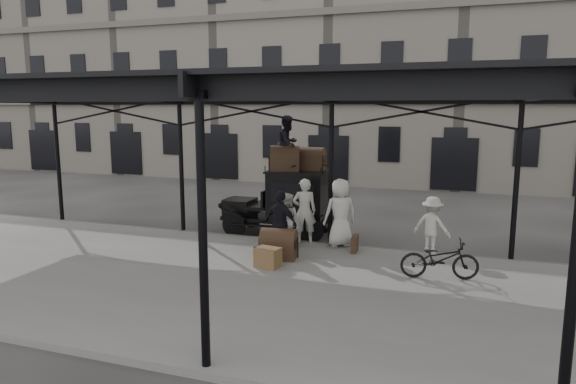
# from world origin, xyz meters

# --- Properties ---
(ground) EXTENTS (120.00, 120.00, 0.00)m
(ground) POSITION_xyz_m (0.00, 0.00, 0.00)
(ground) COLOR #383533
(ground) RESTS_ON ground
(platform) EXTENTS (28.00, 8.00, 0.15)m
(platform) POSITION_xyz_m (0.00, -2.00, 0.07)
(platform) COLOR slate
(platform) RESTS_ON ground
(canopy) EXTENTS (22.50, 9.00, 4.74)m
(canopy) POSITION_xyz_m (0.00, -1.72, 4.60)
(canopy) COLOR black
(canopy) RESTS_ON ground
(building_frontage) EXTENTS (64.00, 8.00, 14.00)m
(building_frontage) POSITION_xyz_m (0.00, 18.00, 7.00)
(building_frontage) COLOR slate
(building_frontage) RESTS_ON ground
(taxi) EXTENTS (3.65, 1.55, 2.18)m
(taxi) POSITION_xyz_m (-1.61, 3.01, 1.20)
(taxi) COLOR black
(taxi) RESTS_ON ground
(porter_left) EXTENTS (0.83, 0.68, 1.95)m
(porter_left) POSITION_xyz_m (-0.75, 1.80, 1.12)
(porter_left) COLOR beige
(porter_left) RESTS_ON platform
(porter_midleft) EXTENTS (0.79, 0.63, 1.57)m
(porter_midleft) POSITION_xyz_m (-1.12, 1.27, 0.94)
(porter_midleft) COLOR #BDB7AD
(porter_midleft) RESTS_ON platform
(porter_centre) EXTENTS (1.16, 1.08, 1.99)m
(porter_centre) POSITION_xyz_m (0.35, 1.80, 1.14)
(porter_centre) COLOR beige
(porter_centre) RESTS_ON platform
(porter_official) EXTENTS (1.13, 0.75, 1.79)m
(porter_official) POSITION_xyz_m (-0.96, 0.32, 1.05)
(porter_official) COLOR black
(porter_official) RESTS_ON platform
(porter_right) EXTENTS (1.17, 0.89, 1.61)m
(porter_right) POSITION_xyz_m (2.93, 1.80, 0.95)
(porter_right) COLOR beige
(porter_right) RESTS_ON platform
(bicycle) EXTENTS (1.91, 0.99, 0.95)m
(bicycle) POSITION_xyz_m (3.25, -0.27, 0.63)
(bicycle) COLOR black
(bicycle) RESTS_ON platform
(porter_roof) EXTENTS (0.86, 0.99, 1.74)m
(porter_roof) POSITION_xyz_m (-1.64, 2.91, 3.05)
(porter_roof) COLOR black
(porter_roof) RESTS_ON taxi
(steamer_trunk_roof_near) EXTENTS (1.03, 0.79, 0.67)m
(steamer_trunk_roof_near) POSITION_xyz_m (-1.69, 2.76, 2.51)
(steamer_trunk_roof_near) COLOR #3F2C1D
(steamer_trunk_roof_near) RESTS_ON taxi
(steamer_trunk_roof_far) EXTENTS (0.86, 0.55, 0.61)m
(steamer_trunk_roof_far) POSITION_xyz_m (-0.94, 3.21, 2.48)
(steamer_trunk_roof_far) COLOR #3F2C1D
(steamer_trunk_roof_far) RESTS_ON taxi
(steamer_trunk_platform) EXTENTS (1.01, 0.69, 0.69)m
(steamer_trunk_platform) POSITION_xyz_m (-0.91, 0.01, 0.50)
(steamer_trunk_platform) COLOR #3F2C1D
(steamer_trunk_platform) RESTS_ON platform
(wicker_hamper) EXTENTS (0.66, 0.54, 0.50)m
(wicker_hamper) POSITION_xyz_m (-0.91, -0.78, 0.40)
(wicker_hamper) COLOR #916543
(wicker_hamper) RESTS_ON platform
(suitcase_upright) EXTENTS (0.19, 0.61, 0.45)m
(suitcase_upright) POSITION_xyz_m (0.89, 1.36, 0.38)
(suitcase_upright) COLOR #3F2C1D
(suitcase_upright) RESTS_ON platform
(suitcase_flat) EXTENTS (0.61, 0.36, 0.40)m
(suitcase_flat) POSITION_xyz_m (-1.19, -0.29, 0.35)
(suitcase_flat) COLOR #3F2C1D
(suitcase_flat) RESTS_ON platform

